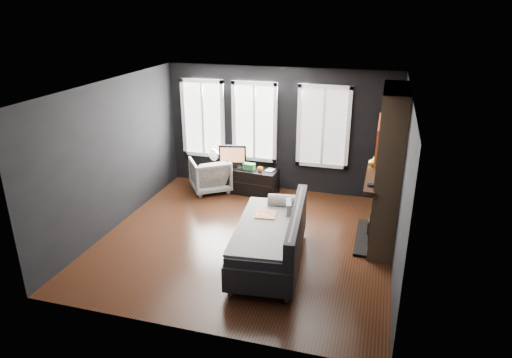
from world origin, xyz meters
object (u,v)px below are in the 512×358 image
(sofa, at_px, (269,235))
(armchair, at_px, (210,173))
(mug, at_px, (260,168))
(media_console, at_px, (242,179))
(monitor, at_px, (233,154))
(mantel_vase, at_px, (374,161))
(book, at_px, (267,165))

(sofa, bearing_deg, armchair, 122.51)
(armchair, distance_m, mug, 1.14)
(media_console, xyz_separation_m, monitor, (-0.22, 0.04, 0.55))
(mantel_vase, bearing_deg, book, 154.16)
(mug, height_order, mantel_vase, mantel_vase)
(mug, height_order, book, book)
(monitor, height_order, book, monitor)
(armchair, distance_m, mantel_vase, 3.70)
(armchair, distance_m, monitor, 0.65)
(monitor, distance_m, mug, 0.71)
(media_console, bearing_deg, sofa, -58.75)
(book, relative_size, mantel_vase, 1.24)
(armchair, height_order, monitor, monitor)
(sofa, xyz_separation_m, media_console, (-1.32, 2.71, -0.20))
(armchair, height_order, media_console, armchair)
(monitor, relative_size, mantel_vase, 3.59)
(monitor, bearing_deg, sofa, -72.23)
(media_console, relative_size, book, 7.56)
(armchair, relative_size, monitor, 1.34)
(armchair, xyz_separation_m, mantel_vase, (3.47, -0.90, 0.90))
(monitor, distance_m, mantel_vase, 3.24)
(armchair, relative_size, mug, 7.12)
(monitor, height_order, mug, monitor)
(book, bearing_deg, monitor, 179.05)
(sofa, distance_m, armchair, 3.25)
(sofa, relative_size, armchair, 2.70)
(mug, relative_size, mantel_vase, 0.68)
(book, distance_m, mantel_vase, 2.56)
(mug, bearing_deg, book, 42.58)
(media_console, relative_size, monitor, 2.61)
(monitor, bearing_deg, book, -12.37)
(sofa, relative_size, monitor, 3.63)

